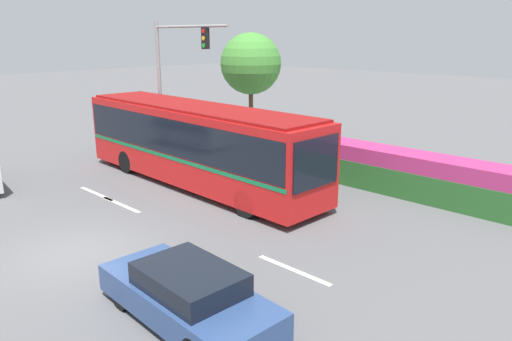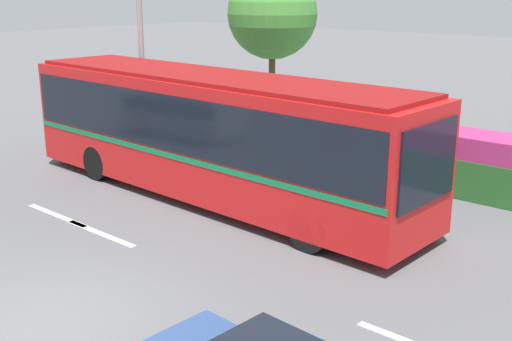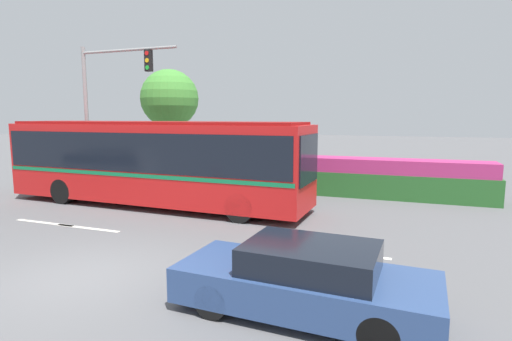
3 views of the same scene
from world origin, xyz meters
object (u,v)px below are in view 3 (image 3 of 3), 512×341
object	(u,v)px
city_bus	(153,158)
street_tree_left	(170,99)
traffic_light_pole	(105,96)
sedan_foreground	(306,280)

from	to	relation	value
city_bus	street_tree_left	world-z (taller)	street_tree_left
traffic_light_pole	street_tree_left	size ratio (longest dim) A/B	1.08
city_bus	traffic_light_pole	size ratio (longest dim) A/B	1.89
sedan_foreground	traffic_light_pole	xyz separation A→B (m)	(-11.31, 8.34, 3.77)
traffic_light_pole	street_tree_left	distance (m)	5.05
sedan_foreground	traffic_light_pole	distance (m)	14.55
traffic_light_pole	street_tree_left	world-z (taller)	traffic_light_pole
city_bus	sedan_foreground	distance (m)	10.14
city_bus	sedan_foreground	size ratio (longest dim) A/B	2.71
city_bus	street_tree_left	size ratio (longest dim) A/B	2.04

